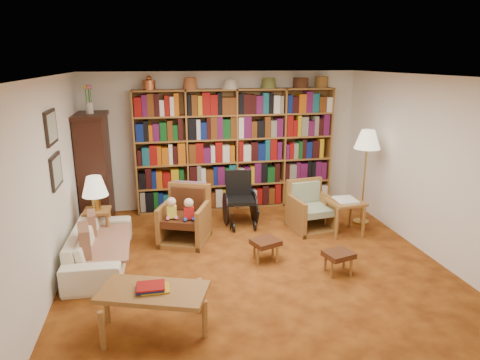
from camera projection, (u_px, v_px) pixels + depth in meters
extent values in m
plane|color=#9C5318|center=(253.00, 262.00, 5.90)|extent=(5.00, 5.00, 0.00)
plane|color=white|center=(255.00, 76.00, 5.22)|extent=(5.00, 5.00, 0.00)
plane|color=white|center=(224.00, 140.00, 7.92)|extent=(5.00, 0.00, 5.00)
plane|color=white|center=(329.00, 260.00, 3.20)|extent=(5.00, 0.00, 5.00)
plane|color=white|center=(50.00, 185.00, 5.10)|extent=(0.00, 5.00, 5.00)
plane|color=white|center=(427.00, 166.00, 6.03)|extent=(0.00, 5.00, 5.00)
cube|color=olive|center=(236.00, 150.00, 7.85)|extent=(3.60, 0.30, 2.20)
cube|color=black|center=(95.00, 171.00, 7.12)|extent=(0.45, 0.90, 1.80)
cube|color=black|center=(90.00, 115.00, 6.87)|extent=(0.50, 0.95, 0.06)
cylinder|color=silver|center=(89.00, 108.00, 6.84)|extent=(0.12, 0.12, 0.18)
cube|color=black|center=(51.00, 127.00, 5.21)|extent=(0.03, 0.52, 0.42)
cube|color=gray|center=(52.00, 127.00, 5.21)|extent=(0.01, 0.44, 0.34)
cube|color=black|center=(56.00, 171.00, 5.36)|extent=(0.03, 0.52, 0.42)
cube|color=gray|center=(57.00, 171.00, 5.36)|extent=(0.01, 0.44, 0.34)
imported|color=white|center=(100.00, 246.00, 5.78)|extent=(1.80, 0.75, 0.52)
cube|color=#C0BA8C|center=(104.00, 243.00, 5.78)|extent=(0.72, 1.30, 0.04)
cube|color=maroon|center=(92.00, 225.00, 6.03)|extent=(0.16, 0.36, 0.34)
cube|color=maroon|center=(85.00, 245.00, 5.37)|extent=(0.20, 0.43, 0.41)
cube|color=olive|center=(97.00, 211.00, 6.36)|extent=(0.39, 0.39, 0.04)
cylinder|color=olive|center=(87.00, 233.00, 6.26)|extent=(0.05, 0.05, 0.50)
cylinder|color=olive|center=(108.00, 231.00, 6.32)|extent=(0.05, 0.05, 0.50)
cylinder|color=olive|center=(90.00, 225.00, 6.55)|extent=(0.05, 0.05, 0.50)
cylinder|color=olive|center=(110.00, 224.00, 6.60)|extent=(0.05, 0.05, 0.50)
cylinder|color=#B38939|center=(96.00, 203.00, 6.32)|extent=(0.13, 0.13, 0.21)
cone|color=#EEE4C4|center=(95.00, 186.00, 6.25)|extent=(0.38, 0.38, 0.29)
cube|color=olive|center=(185.00, 239.00, 6.55)|extent=(0.89, 0.90, 0.08)
cube|color=olive|center=(164.00, 225.00, 6.43)|extent=(0.32, 0.68, 0.60)
cube|color=olive|center=(204.00, 222.00, 6.54)|extent=(0.32, 0.68, 0.60)
cube|color=olive|center=(183.00, 209.00, 6.75)|extent=(0.66, 0.32, 0.85)
cube|color=#4F2815|center=(184.00, 219.00, 6.44)|extent=(0.71, 0.74, 0.11)
cube|color=#4F2815|center=(183.00, 198.00, 6.63)|extent=(0.52, 0.28, 0.36)
cube|color=#C13349|center=(182.00, 193.00, 6.71)|extent=(0.51, 0.25, 0.38)
cube|color=olive|center=(311.00, 228.00, 7.02)|extent=(0.72, 0.75, 0.07)
cube|color=olive|center=(295.00, 215.00, 6.90)|extent=(0.15, 0.66, 0.57)
cube|color=olive|center=(328.00, 212.00, 7.01)|extent=(0.15, 0.66, 0.57)
cube|color=olive|center=(306.00, 201.00, 7.20)|extent=(0.64, 0.16, 0.79)
cube|color=#98A685|center=(312.00, 210.00, 6.91)|extent=(0.57, 0.62, 0.11)
cube|color=#98A685|center=(307.00, 192.00, 7.09)|extent=(0.50, 0.16, 0.34)
cube|color=black|center=(241.00, 200.00, 7.11)|extent=(0.49, 0.49, 0.06)
cube|color=black|center=(238.00, 183.00, 7.24)|extent=(0.44, 0.10, 0.44)
cylinder|color=black|center=(226.00, 209.00, 7.20)|extent=(0.03, 0.55, 0.55)
cylinder|color=black|center=(254.00, 207.00, 7.29)|extent=(0.03, 0.55, 0.55)
cylinder|color=black|center=(234.00, 227.00, 6.91)|extent=(0.03, 0.16, 0.16)
cylinder|color=black|center=(255.00, 226.00, 6.98)|extent=(0.03, 0.16, 0.16)
cylinder|color=#B38939|center=(361.00, 222.00, 7.34)|extent=(0.27, 0.27, 0.03)
cylinder|color=#B38939|center=(364.00, 185.00, 7.16)|extent=(0.03, 0.03, 1.35)
cone|color=#EEE4C4|center=(368.00, 139.00, 6.95)|extent=(0.42, 0.42, 0.31)
cube|color=olive|center=(345.00, 202.00, 6.75)|extent=(0.57, 0.57, 0.04)
cylinder|color=olive|center=(337.00, 224.00, 6.58)|extent=(0.05, 0.05, 0.51)
cylinder|color=olive|center=(363.00, 222.00, 6.66)|extent=(0.05, 0.05, 0.51)
cylinder|color=olive|center=(326.00, 214.00, 7.00)|extent=(0.05, 0.05, 0.51)
cylinder|color=olive|center=(351.00, 213.00, 7.08)|extent=(0.05, 0.05, 0.51)
cube|color=silver|center=(345.00, 200.00, 6.74)|extent=(0.34, 0.41, 0.03)
cube|color=#4F2815|center=(266.00, 242.00, 5.89)|extent=(0.45, 0.41, 0.07)
cylinder|color=olive|center=(258.00, 257.00, 5.80)|extent=(0.04, 0.04, 0.23)
cylinder|color=olive|center=(277.00, 255.00, 5.85)|extent=(0.04, 0.04, 0.23)
cylinder|color=olive|center=(254.00, 250.00, 6.00)|extent=(0.04, 0.04, 0.23)
cylinder|color=olive|center=(273.00, 248.00, 6.05)|extent=(0.04, 0.04, 0.23)
cube|color=#4F2815|center=(339.00, 254.00, 5.53)|extent=(0.42, 0.38, 0.07)
cylinder|color=olive|center=(332.00, 270.00, 5.44)|extent=(0.04, 0.04, 0.23)
cylinder|color=olive|center=(351.00, 268.00, 5.49)|extent=(0.04, 0.04, 0.23)
cylinder|color=olive|center=(325.00, 262.00, 5.64)|extent=(0.04, 0.04, 0.23)
cylinder|color=olive|center=(344.00, 261.00, 5.69)|extent=(0.04, 0.04, 0.23)
cube|color=olive|center=(153.00, 292.00, 4.32)|extent=(1.19, 0.86, 0.05)
cylinder|color=olive|center=(102.00, 331.00, 4.08)|extent=(0.06, 0.06, 0.41)
cylinder|color=olive|center=(205.00, 319.00, 4.26)|extent=(0.06, 0.06, 0.41)
cylinder|color=olive|center=(107.00, 305.00, 4.50)|extent=(0.06, 0.06, 0.41)
cylinder|color=olive|center=(200.00, 295.00, 4.68)|extent=(0.06, 0.06, 0.41)
cube|color=brown|center=(153.00, 287.00, 4.30)|extent=(0.34, 0.30, 0.05)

